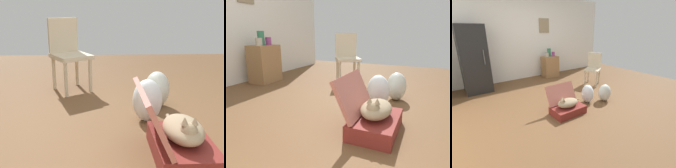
{
  "view_description": "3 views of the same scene",
  "coord_description": "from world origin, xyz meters",
  "views": [
    {
      "loc": [
        -2.1,
        -0.01,
        1.1
      ],
      "look_at": [
        -0.17,
        -0.09,
        0.52
      ],
      "focal_mm": 43.68,
      "sensor_mm": 36.0,
      "label": 1
    },
    {
      "loc": [
        -2.1,
        -1.0,
        0.92
      ],
      "look_at": [
        -0.03,
        -0.05,
        0.34
      ],
      "focal_mm": 32.18,
      "sensor_mm": 36.0,
      "label": 2
    },
    {
      "loc": [
        -2.1,
        -2.84,
        1.6
      ],
      "look_at": [
        -0.04,
        -0.05,
        0.4
      ],
      "focal_mm": 25.99,
      "sensor_mm": 36.0,
      "label": 3
    }
  ],
  "objects": [
    {
      "name": "vase_round",
      "position": [
        0.76,
        1.89,
        0.83
      ],
      "size": [
        0.12,
        0.12,
        0.26
      ],
      "primitive_type": "cylinder",
      "color": "#2D7051",
      "rests_on": "side_table"
    },
    {
      "name": "suitcase_lid",
      "position": [
        -0.35,
        -0.37,
        0.35
      ],
      "size": [
        0.64,
        0.21,
        0.39
      ],
      "primitive_type": "cube",
      "rotation": [
        1.13,
        0.0,
        0.0
      ],
      "color": "#B26356",
      "rests_on": "suitcase_base"
    },
    {
      "name": "plastic_bag_clear",
      "position": [
        0.7,
        -0.61,
        0.2
      ],
      "size": [
        0.29,
        0.27,
        0.39
      ],
      "primitive_type": "ellipsoid",
      "color": "silver",
      "rests_on": "ground"
    },
    {
      "name": "vase_tall",
      "position": [
        0.63,
        1.81,
        0.77
      ],
      "size": [
        0.12,
        0.12,
        0.14
      ],
      "primitive_type": "cylinder",
      "color": "#B7AD99",
      "rests_on": "side_table"
    },
    {
      "name": "chair",
      "position": [
        1.37,
        0.41,
        0.5
      ],
      "size": [
        0.62,
        0.6,
        0.92
      ],
      "rotation": [
        0.0,
        0.0,
        -1.02
      ],
      "color": "beige",
      "rests_on": "ground"
    },
    {
      "name": "cat",
      "position": [
        -0.36,
        -0.59,
        0.24
      ],
      "size": [
        0.52,
        0.28,
        0.22
      ],
      "color": "#998466",
      "rests_on": "suitcase_base"
    },
    {
      "name": "refrigerator",
      "position": [
        -1.52,
        1.8,
        0.85
      ],
      "size": [
        0.62,
        0.69,
        1.7
      ],
      "color": "black",
      "rests_on": "ground"
    },
    {
      "name": "wall_back",
      "position": [
        0.0,
        2.26,
        1.3
      ],
      "size": [
        6.4,
        0.15,
        2.6
      ],
      "color": "silver",
      "rests_on": "ground"
    },
    {
      "name": "side_table",
      "position": [
        0.76,
        1.85,
        0.35
      ],
      "size": [
        0.51,
        0.38,
        0.7
      ],
      "primitive_type": "cube",
      "color": "olive",
      "rests_on": "ground"
    },
    {
      "name": "plastic_bag_white",
      "position": [
        0.32,
        -0.45,
        0.21
      ],
      "size": [
        0.26,
        0.28,
        0.41
      ],
      "primitive_type": "ellipsoid",
      "color": "silver",
      "rests_on": "ground"
    },
    {
      "name": "suitcase_base",
      "position": [
        -0.35,
        -0.59,
        0.08
      ],
      "size": [
        0.64,
        0.41,
        0.15
      ],
      "primitive_type": "cube",
      "color": "maroon",
      "rests_on": "ground"
    },
    {
      "name": "vase_short",
      "position": [
        0.89,
        1.83,
        0.77
      ],
      "size": [
        0.11,
        0.11,
        0.14
      ],
      "primitive_type": "cylinder",
      "color": "#8C387A",
      "rests_on": "side_table"
    },
    {
      "name": "ground_plane",
      "position": [
        0.0,
        0.0,
        0.0
      ],
      "size": [
        7.68,
        7.68,
        0.0
      ],
      "primitive_type": "plane",
      "color": "brown",
      "rests_on": "ground"
    }
  ]
}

